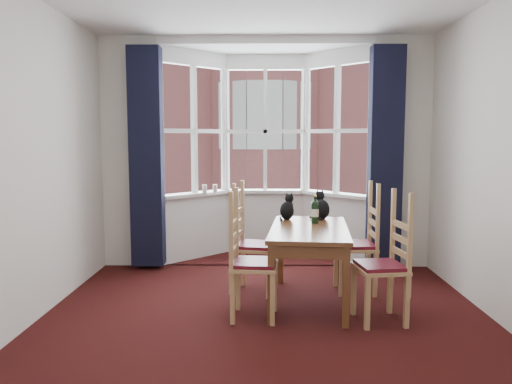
{
  "coord_description": "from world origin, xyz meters",
  "views": [
    {
      "loc": [
        -0.02,
        -3.87,
        1.59
      ],
      "look_at": [
        -0.1,
        1.05,
        1.05
      ],
      "focal_mm": 35.0,
      "sensor_mm": 36.0,
      "label": 1
    }
  ],
  "objects_px": {
    "chair_left_far": "(247,247)",
    "candle_short": "(215,189)",
    "chair_right_near": "(390,268)",
    "candle_tall": "(205,189)",
    "cat_left": "(287,209)",
    "wine_bottle": "(315,211)",
    "chair_left_near": "(244,265)",
    "dining_table": "(309,237)",
    "chair_right_far": "(364,247)",
    "cat_right": "(322,208)"
  },
  "relations": [
    {
      "from": "chair_left_far",
      "to": "candle_short",
      "type": "xyz_separation_m",
      "value": [
        -0.47,
        1.47,
        0.45
      ]
    },
    {
      "from": "chair_right_near",
      "to": "candle_tall",
      "type": "xyz_separation_m",
      "value": [
        -1.87,
        2.25,
        0.45
      ]
    },
    {
      "from": "candle_tall",
      "to": "candle_short",
      "type": "relative_size",
      "value": 0.98
    },
    {
      "from": "cat_left",
      "to": "candle_short",
      "type": "height_order",
      "value": "cat_left"
    },
    {
      "from": "chair_left_far",
      "to": "candle_tall",
      "type": "height_order",
      "value": "candle_tall"
    },
    {
      "from": "candle_tall",
      "to": "wine_bottle",
      "type": "bearing_deg",
      "value": -49.94
    },
    {
      "from": "chair_right_near",
      "to": "chair_left_near",
      "type": "bearing_deg",
      "value": 176.83
    },
    {
      "from": "dining_table",
      "to": "candle_short",
      "type": "height_order",
      "value": "candle_short"
    },
    {
      "from": "chair_right_far",
      "to": "dining_table",
      "type": "bearing_deg",
      "value": -150.39
    },
    {
      "from": "chair_left_far",
      "to": "cat_right",
      "type": "height_order",
      "value": "cat_right"
    },
    {
      "from": "candle_short",
      "to": "chair_right_near",
      "type": "bearing_deg",
      "value": -52.83
    },
    {
      "from": "cat_right",
      "to": "chair_left_far",
      "type": "bearing_deg",
      "value": -165.79
    },
    {
      "from": "chair_right_far",
      "to": "cat_right",
      "type": "height_order",
      "value": "cat_right"
    },
    {
      "from": "chair_right_near",
      "to": "wine_bottle",
      "type": "distance_m",
      "value": 1.0
    },
    {
      "from": "chair_left_far",
      "to": "chair_left_near",
      "type": "bearing_deg",
      "value": -89.87
    },
    {
      "from": "cat_left",
      "to": "cat_right",
      "type": "distance_m",
      "value": 0.37
    },
    {
      "from": "wine_bottle",
      "to": "candle_tall",
      "type": "height_order",
      "value": "wine_bottle"
    },
    {
      "from": "chair_left_near",
      "to": "cat_right",
      "type": "distance_m",
      "value": 1.28
    },
    {
      "from": "chair_right_far",
      "to": "candle_tall",
      "type": "height_order",
      "value": "candle_tall"
    },
    {
      "from": "chair_right_far",
      "to": "cat_right",
      "type": "distance_m",
      "value": 0.6
    },
    {
      "from": "chair_left_far",
      "to": "candle_short",
      "type": "bearing_deg",
      "value": 107.57
    },
    {
      "from": "chair_left_far",
      "to": "chair_right_near",
      "type": "xyz_separation_m",
      "value": [
        1.27,
        -0.81,
        0.0
      ]
    },
    {
      "from": "chair_left_near",
      "to": "cat_left",
      "type": "height_order",
      "value": "cat_left"
    },
    {
      "from": "chair_left_near",
      "to": "chair_right_near",
      "type": "height_order",
      "value": "same"
    },
    {
      "from": "cat_right",
      "to": "candle_short",
      "type": "bearing_deg",
      "value": 134.54
    },
    {
      "from": "chair_left_far",
      "to": "chair_right_far",
      "type": "relative_size",
      "value": 1.0
    },
    {
      "from": "chair_right_near",
      "to": "wine_bottle",
      "type": "bearing_deg",
      "value": 128.72
    },
    {
      "from": "candle_tall",
      "to": "candle_short",
      "type": "height_order",
      "value": "candle_short"
    },
    {
      "from": "chair_left_far",
      "to": "candle_short",
      "type": "relative_size",
      "value": 8.61
    },
    {
      "from": "wine_bottle",
      "to": "candle_short",
      "type": "xyz_separation_m",
      "value": [
        -1.15,
        1.56,
        0.07
      ]
    },
    {
      "from": "chair_left_far",
      "to": "chair_right_near",
      "type": "relative_size",
      "value": 1.0
    },
    {
      "from": "chair_left_near",
      "to": "wine_bottle",
      "type": "bearing_deg",
      "value": 43.59
    },
    {
      "from": "chair_left_far",
      "to": "chair_right_far",
      "type": "xyz_separation_m",
      "value": [
        1.21,
        0.02,
        0.0
      ]
    },
    {
      "from": "cat_left",
      "to": "cat_right",
      "type": "relative_size",
      "value": 0.91
    },
    {
      "from": "cat_left",
      "to": "chair_right_far",
      "type": "bearing_deg",
      "value": -9.84
    },
    {
      "from": "dining_table",
      "to": "cat_right",
      "type": "height_order",
      "value": "cat_right"
    },
    {
      "from": "chair_left_near",
      "to": "chair_right_far",
      "type": "height_order",
      "value": "same"
    },
    {
      "from": "dining_table",
      "to": "chair_left_near",
      "type": "xyz_separation_m",
      "value": [
        -0.61,
        -0.42,
        -0.17
      ]
    },
    {
      "from": "wine_bottle",
      "to": "candle_short",
      "type": "distance_m",
      "value": 1.94
    },
    {
      "from": "candle_tall",
      "to": "candle_short",
      "type": "distance_m",
      "value": 0.14
    },
    {
      "from": "dining_table",
      "to": "chair_left_near",
      "type": "height_order",
      "value": "chair_left_near"
    },
    {
      "from": "cat_left",
      "to": "wine_bottle",
      "type": "xyz_separation_m",
      "value": [
        0.27,
        -0.25,
        0.02
      ]
    },
    {
      "from": "dining_table",
      "to": "cat_left",
      "type": "height_order",
      "value": "cat_left"
    },
    {
      "from": "wine_bottle",
      "to": "candle_tall",
      "type": "bearing_deg",
      "value": 130.06
    },
    {
      "from": "chair_right_near",
      "to": "candle_tall",
      "type": "bearing_deg",
      "value": 129.64
    },
    {
      "from": "chair_left_near",
      "to": "cat_right",
      "type": "bearing_deg",
      "value": 50.18
    },
    {
      "from": "dining_table",
      "to": "wine_bottle",
      "type": "relative_size",
      "value": 4.97
    },
    {
      "from": "dining_table",
      "to": "cat_left",
      "type": "distance_m",
      "value": 0.55
    },
    {
      "from": "chair_left_near",
      "to": "cat_left",
      "type": "xyz_separation_m",
      "value": [
        0.42,
        0.9,
        0.37
      ]
    },
    {
      "from": "cat_left",
      "to": "candle_tall",
      "type": "height_order",
      "value": "cat_left"
    }
  ]
}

